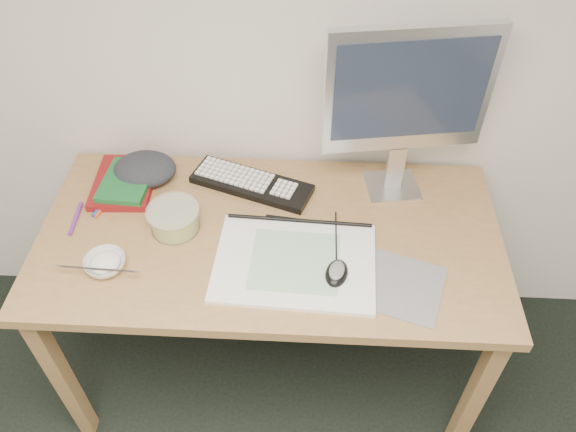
# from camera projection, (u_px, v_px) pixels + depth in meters

# --- Properties ---
(desk) EXTENTS (1.40, 0.70, 0.75)m
(desk) POSITION_uv_depth(u_px,v_px,m) (270.00, 252.00, 1.75)
(desk) COLOR #A8804D
(desk) RESTS_ON ground
(mousepad) EXTENTS (0.30, 0.28, 0.00)m
(mousepad) POSITION_uv_depth(u_px,v_px,m) (398.00, 285.00, 1.56)
(mousepad) COLOR gray
(mousepad) RESTS_ON desk
(sketchpad) EXTENTS (0.47, 0.35, 0.01)m
(sketchpad) POSITION_uv_depth(u_px,v_px,m) (295.00, 262.00, 1.61)
(sketchpad) COLOR white
(sketchpad) RESTS_ON desk
(keyboard) EXTENTS (0.42, 0.25, 0.02)m
(keyboard) POSITION_uv_depth(u_px,v_px,m) (252.00, 184.00, 1.84)
(keyboard) COLOR black
(keyboard) RESTS_ON desk
(monitor) EXTENTS (0.48, 0.17, 0.56)m
(monitor) POSITION_uv_depth(u_px,v_px,m) (408.00, 95.00, 1.59)
(monitor) COLOR silver
(monitor) RESTS_ON desk
(mouse) EXTENTS (0.08, 0.11, 0.03)m
(mouse) POSITION_uv_depth(u_px,v_px,m) (337.00, 271.00, 1.56)
(mouse) COLOR black
(mouse) RESTS_ON sketchpad
(rice_bowl) EXTENTS (0.14, 0.14, 0.04)m
(rice_bowl) POSITION_uv_depth(u_px,v_px,m) (105.00, 264.00, 1.59)
(rice_bowl) COLOR white
(rice_bowl) RESTS_ON desk
(chopsticks) EXTENTS (0.23, 0.03, 0.02)m
(chopsticks) POSITION_uv_depth(u_px,v_px,m) (98.00, 269.00, 1.55)
(chopsticks) COLOR silver
(chopsticks) RESTS_ON rice_bowl
(fruit_tub) EXTENTS (0.20, 0.20, 0.08)m
(fruit_tub) POSITION_uv_depth(u_px,v_px,m) (174.00, 219.00, 1.69)
(fruit_tub) COLOR gold
(fruit_tub) RESTS_ON desk
(book_red) EXTENTS (0.20, 0.26, 0.03)m
(book_red) POSITION_uv_depth(u_px,v_px,m) (124.00, 182.00, 1.84)
(book_red) COLOR maroon
(book_red) RESTS_ON desk
(book_green) EXTENTS (0.16, 0.22, 0.02)m
(book_green) POSITION_uv_depth(u_px,v_px,m) (127.00, 181.00, 1.81)
(book_green) COLOR #175E2A
(book_green) RESTS_ON book_red
(cloth_lump) EXTENTS (0.19, 0.17, 0.07)m
(cloth_lump) POSITION_uv_depth(u_px,v_px,m) (145.00, 169.00, 1.85)
(cloth_lump) COLOR #292D31
(cloth_lump) RESTS_ON desk
(pencil_pink) EXTENTS (0.18, 0.07, 0.01)m
(pencil_pink) POSITION_uv_depth(u_px,v_px,m) (270.00, 226.00, 1.72)
(pencil_pink) COLOR #D06883
(pencil_pink) RESTS_ON desk
(pencil_tan) EXTENTS (0.18, 0.06, 0.01)m
(pencil_tan) POSITION_uv_depth(u_px,v_px,m) (271.00, 235.00, 1.69)
(pencil_tan) COLOR tan
(pencil_tan) RESTS_ON desk
(pencil_black) EXTENTS (0.20, 0.03, 0.01)m
(pencil_black) POSITION_uv_depth(u_px,v_px,m) (297.00, 219.00, 1.73)
(pencil_black) COLOR black
(pencil_black) RESTS_ON desk
(marker_blue) EXTENTS (0.06, 0.14, 0.01)m
(marker_blue) POSITION_uv_depth(u_px,v_px,m) (106.00, 202.00, 1.78)
(marker_blue) COLOR #2245B8
(marker_blue) RESTS_ON desk
(marker_orange) EXTENTS (0.04, 0.12, 0.01)m
(marker_orange) POSITION_uv_depth(u_px,v_px,m) (106.00, 204.00, 1.78)
(marker_orange) COLOR #E8561B
(marker_orange) RESTS_ON desk
(marker_purple) EXTENTS (0.02, 0.14, 0.01)m
(marker_purple) POSITION_uv_depth(u_px,v_px,m) (76.00, 219.00, 1.73)
(marker_purple) COLOR #6C2892
(marker_purple) RESTS_ON desk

